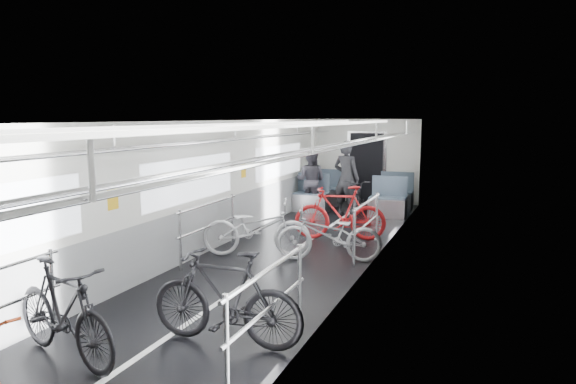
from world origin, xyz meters
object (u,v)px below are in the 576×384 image
object	(u,v)px
bike_left_far	(257,228)
person_seated	(311,180)
bike_right_far	(340,213)
bike_left_mid	(64,312)
bike_right_mid	(329,234)
bike_right_near	(226,297)
person_standing	(346,178)
bike_aisle	(358,197)

from	to	relation	value
bike_left_far	person_seated	bearing A→B (deg)	-13.04
bike_right_far	person_seated	xyz separation A→B (m)	(-1.57, 2.77, 0.27)
bike_left_far	bike_right_far	world-z (taller)	bike_right_far
bike_left_mid	bike_right_mid	world-z (taller)	bike_left_mid
bike_right_near	person_standing	size ratio (longest dim) A/B	0.94
bike_right_near	bike_aisle	bearing A→B (deg)	-179.50
bike_left_mid	person_seated	bearing A→B (deg)	18.42
bike_left_far	bike_right_near	size ratio (longest dim) A/B	1.08
bike_left_mid	bike_right_mid	xyz separation A→B (m)	(1.43, 4.47, -0.05)
bike_left_mid	bike_left_far	size ratio (longest dim) A/B	0.91
bike_right_near	bike_right_mid	xyz separation A→B (m)	(0.09, 3.54, -0.06)
bike_left_far	bike_right_far	size ratio (longest dim) A/B	1.04
bike_right_near	person_standing	xyz separation A→B (m)	(-0.72, 7.64, 0.41)
bike_left_mid	bike_right_far	bearing A→B (deg)	4.82
bike_left_mid	bike_right_near	size ratio (longest dim) A/B	0.98
bike_right_near	bike_right_far	xyz separation A→B (m)	(-0.16, 5.11, 0.02)
bike_left_far	bike_right_near	world-z (taller)	bike_right_near
bike_left_mid	bike_right_mid	size ratio (longest dim) A/B	0.97
bike_aisle	person_seated	size ratio (longest dim) A/B	1.11
bike_left_mid	person_seated	size ratio (longest dim) A/B	1.06
bike_left_mid	person_seated	xyz separation A→B (m)	(-0.39, 8.81, 0.29)
bike_right_near	person_seated	xyz separation A→B (m)	(-1.73, 7.87, 0.28)
person_seated	bike_left_far	bearing A→B (deg)	96.11
person_seated	person_standing	bearing A→B (deg)	166.48
bike_right_far	bike_aisle	world-z (taller)	bike_right_far
bike_right_far	person_standing	size ratio (longest dim) A/B	0.98
bike_right_mid	bike_left_mid	bearing A→B (deg)	-32.72
bike_right_mid	bike_right_far	xyz separation A→B (m)	(-0.25, 1.57, 0.08)
bike_right_far	bike_left_mid	bearing A→B (deg)	-24.83
bike_left_mid	bike_right_near	distance (m)	1.64
bike_left_mid	bike_left_far	world-z (taller)	bike_left_mid
bike_left_far	bike_aisle	xyz separation A→B (m)	(0.80, 4.23, -0.03)
bike_right_mid	person_standing	distance (m)	4.21
bike_left_far	bike_right_mid	size ratio (longest dim) A/B	1.07
bike_right_mid	bike_aisle	size ratio (longest dim) A/B	0.99
bike_right_far	person_standing	world-z (taller)	person_standing
bike_left_far	bike_right_near	bearing A→B (deg)	-179.93
bike_left_far	bike_right_far	bearing A→B (deg)	-51.47
bike_left_far	bike_left_mid	bearing A→B (deg)	158.73
bike_right_mid	bike_left_far	bearing A→B (deg)	-99.30
bike_left_mid	person_seated	world-z (taller)	person_seated
bike_aisle	person_seated	xyz separation A→B (m)	(-1.31, 0.24, 0.34)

